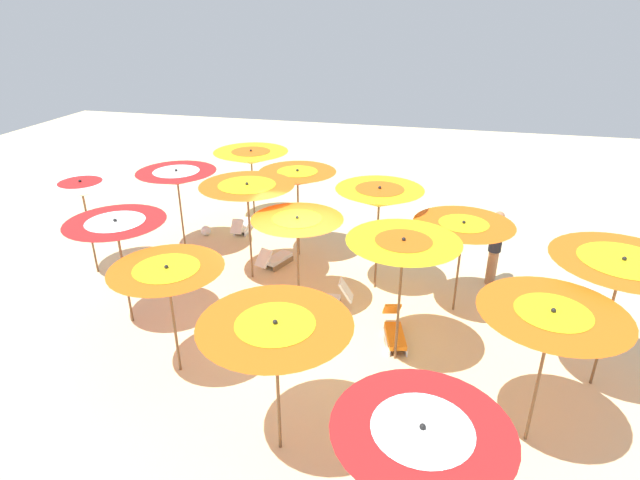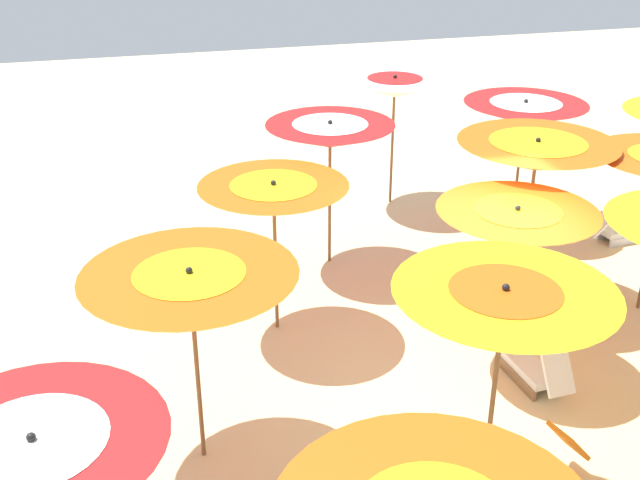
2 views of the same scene
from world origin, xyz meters
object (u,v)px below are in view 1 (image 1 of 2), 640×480
(beach_umbrella_10, at_px, (421,443))
(lounger_2, at_px, (395,332))
(beach_umbrella_9, at_px, (177,178))
(beachgoer_0, at_px, (495,246))
(beach_umbrella_3, at_px, (298,178))
(beach_umbrella_8, at_px, (247,193))
(beach_umbrella_14, at_px, (81,189))
(beach_ball, at_px, (206,231))
(beach_umbrella_7, at_px, (297,225))
(beach_umbrella_13, at_px, (117,230))
(beach_umbrella_4, at_px, (251,157))
(lounger_1, at_px, (326,298))
(beach_umbrella_1, at_px, (463,230))
(beach_umbrella_6, at_px, (403,251))
(beach_umbrella_2, at_px, (379,198))
(beach_umbrella_5, at_px, (551,321))
(lounger_0, at_px, (276,259))
(beach_umbrella_12, at_px, (168,277))
(lounger_3, at_px, (243,225))
(beach_umbrella_0, at_px, (621,270))
(beach_umbrella_11, at_px, (276,335))

(beach_umbrella_10, height_order, lounger_2, beach_umbrella_10)
(beach_umbrella_9, xyz_separation_m, beachgoer_0, (8.18, -0.05, -1.06))
(beach_umbrella_3, relative_size, beach_umbrella_8, 0.97)
(beach_umbrella_14, xyz_separation_m, beach_ball, (1.70, 2.78, -2.09))
(beach_umbrella_14, distance_m, beach_ball, 3.87)
(beach_umbrella_7, xyz_separation_m, beach_ball, (-3.74, 3.16, -1.85))
(beach_umbrella_14, xyz_separation_m, lounger_2, (7.68, -1.18, -2.02))
(beach_umbrella_13, xyz_separation_m, beachgoer_0, (7.60, 3.54, -1.15))
(beach_umbrella_4, bearing_deg, beach_umbrella_14, -122.66)
(beach_umbrella_14, relative_size, lounger_1, 2.18)
(beachgoer_0, bearing_deg, lounger_2, 84.48)
(beach_umbrella_1, distance_m, beach_umbrella_6, 2.36)
(beach_umbrella_2, distance_m, beach_umbrella_9, 5.55)
(beach_ball, bearing_deg, beach_umbrella_14, -121.55)
(beach_umbrella_5, height_order, beach_umbrella_13, beach_umbrella_5)
(beach_umbrella_13, bearing_deg, beach_ball, 95.00)
(beach_umbrella_5, bearing_deg, lounger_0, 140.38)
(beach_umbrella_12, relative_size, beach_umbrella_13, 0.92)
(beach_umbrella_5, relative_size, lounger_2, 1.88)
(beach_umbrella_5, distance_m, lounger_2, 3.71)
(lounger_2, distance_m, lounger_3, 6.71)
(beach_umbrella_6, bearing_deg, lounger_3, 135.29)
(beach_umbrella_9, bearing_deg, lounger_3, 52.35)
(beach_umbrella_6, relative_size, beach_ball, 8.83)
(beach_umbrella_5, xyz_separation_m, lounger_0, (-5.66, 4.69, -1.99))
(beach_umbrella_12, distance_m, beach_umbrella_13, 2.18)
(beach_umbrella_3, xyz_separation_m, beach_umbrella_7, (0.72, -2.58, -0.18))
(beach_umbrella_5, distance_m, beach_umbrella_9, 9.89)
(beach_umbrella_5, distance_m, beach_umbrella_13, 8.03)
(beach_umbrella_0, relative_size, beach_umbrella_14, 1.04)
(beach_umbrella_7, distance_m, beach_umbrella_14, 5.46)
(beach_umbrella_13, distance_m, beachgoer_0, 8.46)
(beach_umbrella_7, bearing_deg, beach_umbrella_1, 11.55)
(beach_umbrella_1, distance_m, lounger_3, 7.07)
(lounger_1, distance_m, lounger_3, 4.88)
(beach_umbrella_1, distance_m, beach_umbrella_11, 5.35)
(beach_umbrella_3, bearing_deg, lounger_0, -116.07)
(beach_umbrella_10, height_order, beach_ball, beach_umbrella_10)
(beach_umbrella_6, distance_m, beach_umbrella_8, 4.54)
(beach_umbrella_11, distance_m, lounger_2, 3.97)
(beach_umbrella_2, distance_m, beach_umbrella_5, 5.16)
(beach_umbrella_5, xyz_separation_m, beach_umbrella_12, (-6.10, 0.27, -0.22))
(beach_umbrella_2, bearing_deg, beach_umbrella_5, -54.56)
(beach_umbrella_9, bearing_deg, beach_umbrella_14, -130.26)
(beach_umbrella_3, distance_m, beachgoer_0, 5.14)
(beach_umbrella_6, bearing_deg, beach_ball, 143.16)
(beach_umbrella_10, xyz_separation_m, lounger_0, (-4.03, 7.12, -1.75))
(beach_umbrella_9, height_order, lounger_0, beach_umbrella_9)
(beach_umbrella_2, relative_size, lounger_2, 2.00)
(beach_umbrella_5, distance_m, lounger_3, 10.05)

